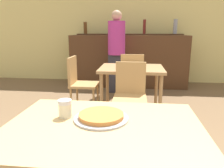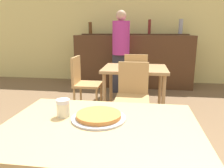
{
  "view_description": "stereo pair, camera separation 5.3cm",
  "coord_description": "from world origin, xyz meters",
  "px_view_note": "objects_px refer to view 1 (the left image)",
  "views": [
    {
      "loc": [
        0.17,
        -1.11,
        1.25
      ],
      "look_at": [
        -0.01,
        0.55,
        0.84
      ],
      "focal_mm": 35.0,
      "sensor_mm": 36.0,
      "label": 1
    },
    {
      "loc": [
        0.22,
        -1.1,
        1.25
      ],
      "look_at": [
        -0.01,
        0.55,
        0.84
      ],
      "focal_mm": 35.0,
      "sensor_mm": 36.0,
      "label": 2
    }
  ],
  "objects_px": {
    "chair_far_side_back": "(132,75)",
    "cheese_shaker": "(65,108)",
    "chair_far_side_left": "(79,81)",
    "pizza_tray": "(101,117)",
    "chair_far_side_front": "(130,92)",
    "person_standing": "(116,49)"
  },
  "relations": [
    {
      "from": "chair_far_side_back",
      "to": "cheese_shaker",
      "type": "xyz_separation_m",
      "value": [
        -0.35,
        -2.51,
        0.29
      ]
    },
    {
      "from": "chair_far_side_left",
      "to": "pizza_tray",
      "type": "height_order",
      "value": "chair_far_side_left"
    },
    {
      "from": "chair_far_side_front",
      "to": "pizza_tray",
      "type": "distance_m",
      "value": 1.46
    },
    {
      "from": "chair_far_side_back",
      "to": "pizza_tray",
      "type": "relative_size",
      "value": 2.7
    },
    {
      "from": "pizza_tray",
      "to": "chair_far_side_front",
      "type": "bearing_deg",
      "value": 84.68
    },
    {
      "from": "cheese_shaker",
      "to": "chair_far_side_back",
      "type": "bearing_deg",
      "value": 81.98
    },
    {
      "from": "chair_far_side_back",
      "to": "person_standing",
      "type": "relative_size",
      "value": 0.53
    },
    {
      "from": "chair_far_side_front",
      "to": "chair_far_side_left",
      "type": "bearing_deg",
      "value": 145.23
    },
    {
      "from": "chair_far_side_left",
      "to": "cheese_shaker",
      "type": "relative_size",
      "value": 8.02
    },
    {
      "from": "pizza_tray",
      "to": "cheese_shaker",
      "type": "distance_m",
      "value": 0.22
    },
    {
      "from": "pizza_tray",
      "to": "person_standing",
      "type": "distance_m",
      "value": 3.22
    },
    {
      "from": "chair_far_side_front",
      "to": "pizza_tray",
      "type": "bearing_deg",
      "value": -95.32
    },
    {
      "from": "person_standing",
      "to": "chair_far_side_back",
      "type": "bearing_deg",
      "value": -63.91
    },
    {
      "from": "chair_far_side_front",
      "to": "person_standing",
      "type": "height_order",
      "value": "person_standing"
    },
    {
      "from": "chair_far_side_back",
      "to": "pizza_tray",
      "type": "distance_m",
      "value": 2.54
    },
    {
      "from": "pizza_tray",
      "to": "cheese_shaker",
      "type": "xyz_separation_m",
      "value": [
        -0.22,
        0.01,
        0.04
      ]
    },
    {
      "from": "chair_far_side_front",
      "to": "chair_far_side_back",
      "type": "distance_m",
      "value": 1.09
    },
    {
      "from": "pizza_tray",
      "to": "cheese_shaker",
      "type": "bearing_deg",
      "value": 176.9
    },
    {
      "from": "chair_far_side_front",
      "to": "cheese_shaker",
      "type": "height_order",
      "value": "chair_far_side_front"
    },
    {
      "from": "chair_far_side_front",
      "to": "chair_far_side_left",
      "type": "xyz_separation_m",
      "value": [
        -0.79,
        0.55,
        0.0
      ]
    },
    {
      "from": "chair_far_side_back",
      "to": "person_standing",
      "type": "distance_m",
      "value": 0.85
    },
    {
      "from": "pizza_tray",
      "to": "person_standing",
      "type": "bearing_deg",
      "value": 93.56
    }
  ]
}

